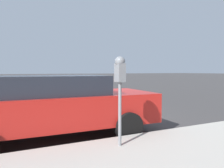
{
  "coord_description": "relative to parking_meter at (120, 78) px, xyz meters",
  "views": [
    {
      "loc": [
        -6.23,
        2.31,
        1.57
      ],
      "look_at": [
        -2.24,
        0.38,
        1.3
      ],
      "focal_mm": 35.0,
      "sensor_mm": 36.0,
      "label": 1
    }
  ],
  "objects": [
    {
      "name": "ground_plane",
      "position": [
        2.71,
        -0.45,
        -1.44
      ],
      "size": [
        220.0,
        220.0,
        0.0
      ],
      "primitive_type": "plane",
      "color": "#3D3A3A"
    },
    {
      "name": "parking_meter",
      "position": [
        0.0,
        0.0,
        0.0
      ],
      "size": [
        0.21,
        0.19,
        1.65
      ],
      "color": "gray",
      "rests_on": "sidewalk"
    },
    {
      "name": "car_red",
      "position": [
        1.61,
        0.91,
        -0.66
      ],
      "size": [
        2.13,
        4.79,
        1.45
      ],
      "rotation": [
        0.0,
        0.0,
        3.11
      ],
      "color": "#B21E19",
      "rests_on": "ground_plane"
    }
  ]
}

